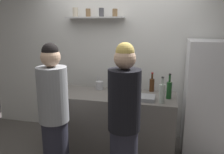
% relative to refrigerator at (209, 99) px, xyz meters
% --- Properties ---
extents(back_wall_assembly, '(4.80, 0.32, 2.60)m').
position_rel_refrigerator_xyz_m(back_wall_assembly, '(-1.39, 0.40, 0.47)').
color(back_wall_assembly, white).
rests_on(back_wall_assembly, ground).
extents(refrigerator, '(0.66, 0.65, 1.66)m').
position_rel_refrigerator_xyz_m(refrigerator, '(0.00, 0.00, 0.00)').
color(refrigerator, white).
rests_on(refrigerator, ground).
extents(counter, '(1.78, 0.66, 0.91)m').
position_rel_refrigerator_xyz_m(counter, '(-1.34, -0.33, -0.38)').
color(counter, '#66605B').
rests_on(counter, ground).
extents(baking_pan, '(0.34, 0.24, 0.05)m').
position_rel_refrigerator_xyz_m(baking_pan, '(-0.90, -0.46, 0.10)').
color(baking_pan, gray).
rests_on(baking_pan, counter).
extents(utensil_holder, '(0.11, 0.11, 0.23)m').
position_rel_refrigerator_xyz_m(utensil_holder, '(-1.58, -0.14, 0.14)').
color(utensil_holder, '#B2B2B7').
rests_on(utensil_holder, counter).
extents(wine_bottle_dark_glass, '(0.07, 0.07, 0.34)m').
position_rel_refrigerator_xyz_m(wine_bottle_dark_glass, '(-1.15, -0.54, 0.21)').
color(wine_bottle_dark_glass, black).
rests_on(wine_bottle_dark_glass, counter).
extents(wine_bottle_pale_glass, '(0.07, 0.07, 0.34)m').
position_rel_refrigerator_xyz_m(wine_bottle_pale_glass, '(-0.65, -0.54, 0.21)').
color(wine_bottle_pale_glass, '#B2BFB2').
rests_on(wine_bottle_pale_glass, counter).
extents(wine_bottle_amber_glass, '(0.07, 0.07, 0.28)m').
position_rel_refrigerator_xyz_m(wine_bottle_amber_glass, '(-0.81, -0.05, 0.18)').
color(wine_bottle_amber_glass, '#472814').
rests_on(wine_bottle_amber_glass, counter).
extents(wine_bottle_green_glass, '(0.07, 0.07, 0.34)m').
position_rel_refrigerator_xyz_m(wine_bottle_green_glass, '(-0.56, -0.34, 0.20)').
color(wine_bottle_green_glass, '#19471E').
rests_on(wine_bottle_green_glass, counter).
extents(water_bottle_plastic, '(0.09, 0.09, 0.24)m').
position_rel_refrigerator_xyz_m(water_bottle_plastic, '(-1.41, -0.08, 0.19)').
color(water_bottle_plastic, silver).
rests_on(water_bottle_plastic, counter).
extents(person_grey_hoodie, '(0.34, 0.34, 1.69)m').
position_rel_refrigerator_xyz_m(person_grey_hoodie, '(-1.83, -1.13, 0.01)').
color(person_grey_hoodie, '#262633').
rests_on(person_grey_hoodie, ground).
extents(person_blonde, '(0.34, 0.34, 1.72)m').
position_rel_refrigerator_xyz_m(person_blonde, '(-1.01, -1.18, 0.02)').
color(person_blonde, '#262633').
rests_on(person_blonde, ground).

